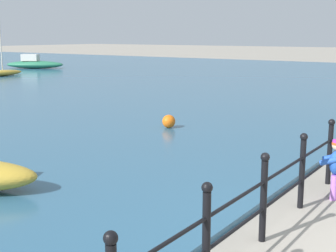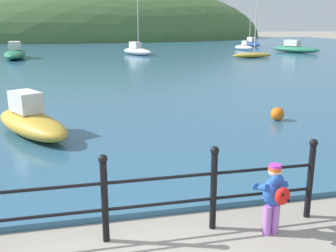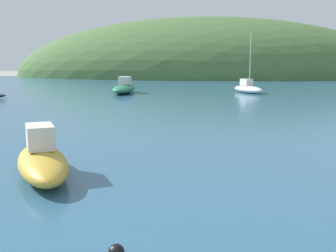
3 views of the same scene
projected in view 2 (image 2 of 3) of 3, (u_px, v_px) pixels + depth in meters
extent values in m
cube|color=#2D5B7A|center=(81.00, 54.00, 33.94)|extent=(80.00, 60.00, 0.10)
ellipsoid|color=#476B38|center=(78.00, 39.00, 65.72)|extent=(63.49, 34.92, 19.32)
cylinder|color=black|center=(105.00, 203.00, 5.06)|extent=(0.09, 0.09, 1.10)
sphere|color=black|center=(103.00, 159.00, 4.91)|extent=(0.12, 0.12, 0.12)
cylinder|color=black|center=(213.00, 192.00, 5.39)|extent=(0.09, 0.09, 1.10)
sphere|color=black|center=(215.00, 151.00, 5.23)|extent=(0.12, 0.12, 0.12)
cylinder|color=black|center=(310.00, 182.00, 5.71)|extent=(0.09, 0.09, 1.10)
sphere|color=black|center=(314.00, 143.00, 5.55)|extent=(0.12, 0.12, 0.12)
cylinder|color=black|center=(104.00, 183.00, 4.99)|extent=(5.92, 0.04, 0.04)
cylinder|color=black|center=(105.00, 210.00, 5.09)|extent=(5.92, 0.04, 0.04)
cylinder|color=#AD66C6|center=(267.00, 220.00, 5.31)|extent=(0.11, 0.11, 0.42)
cylinder|color=#AD66C6|center=(275.00, 219.00, 5.35)|extent=(0.11, 0.11, 0.42)
ellipsoid|color=blue|center=(273.00, 192.00, 5.23)|extent=(0.33, 0.26, 0.40)
ellipsoid|color=blue|center=(277.00, 181.00, 5.12)|extent=(0.22, 0.15, 0.18)
cylinder|color=blue|center=(261.00, 187.00, 5.25)|extent=(0.13, 0.32, 0.19)
cylinder|color=blue|center=(279.00, 184.00, 5.35)|extent=(0.13, 0.32, 0.19)
sphere|color=beige|center=(275.00, 171.00, 5.15)|extent=(0.17, 0.17, 0.17)
cylinder|color=#E5511E|center=(275.00, 169.00, 5.14)|extent=(0.17, 0.17, 0.04)
cylinder|color=#B233AD|center=(275.00, 166.00, 5.13)|extent=(0.16, 0.16, 0.04)
ellipsoid|color=red|center=(282.00, 196.00, 5.04)|extent=(0.24, 0.16, 0.24)
sphere|color=black|center=(283.00, 195.00, 4.95)|extent=(0.04, 0.04, 0.04)
sphere|color=black|center=(289.00, 201.00, 5.02)|extent=(0.04, 0.04, 0.04)
ellipsoid|color=#1E4793|center=(250.00, 44.00, 43.35)|extent=(1.36, 3.85, 0.54)
cube|color=silver|center=(252.00, 39.00, 42.95)|extent=(0.67, 1.10, 0.49)
cylinder|color=beige|center=(250.00, 22.00, 42.92)|extent=(0.07, 0.07, 4.16)
ellipsoid|color=gold|center=(252.00, 55.00, 30.04)|extent=(3.31, 0.96, 0.38)
cylinder|color=beige|center=(256.00, 28.00, 29.57)|extent=(0.07, 0.07, 3.60)
ellipsoid|color=#287551|center=(15.00, 54.00, 29.30)|extent=(1.65, 5.00, 0.66)
cube|color=silver|center=(15.00, 46.00, 29.49)|extent=(0.85, 1.41, 0.59)
ellipsoid|color=#287551|center=(295.00, 49.00, 35.01)|extent=(3.53, 4.61, 0.58)
cube|color=silver|center=(292.00, 43.00, 35.11)|extent=(1.32, 1.49, 0.52)
ellipsoid|color=gold|center=(32.00, 124.00, 9.60)|extent=(2.40, 3.26, 0.56)
cube|color=silver|center=(26.00, 102.00, 9.64)|extent=(0.90, 1.04, 0.50)
ellipsoid|color=silver|center=(137.00, 52.00, 32.59)|extent=(2.58, 3.62, 0.56)
cube|color=silver|center=(135.00, 45.00, 32.64)|extent=(0.97, 1.15, 0.51)
cylinder|color=beige|center=(138.00, 24.00, 31.88)|extent=(0.07, 0.07, 3.91)
ellipsoid|color=silver|center=(244.00, 48.00, 38.08)|extent=(1.57, 2.23, 0.48)
cube|color=silver|center=(245.00, 43.00, 37.85)|extent=(0.60, 0.71, 0.43)
sphere|color=orange|center=(277.00, 114.00, 11.07)|extent=(0.37, 0.37, 0.37)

